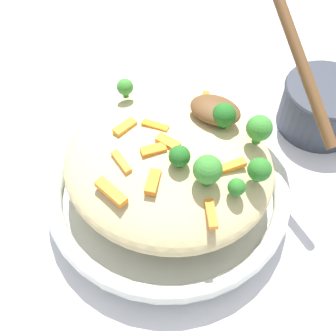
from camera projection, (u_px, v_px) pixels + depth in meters
name	position (u px, v px, depth m)	size (l,w,h in m)	color
ground_plane	(168.00, 199.00, 0.51)	(2.40, 2.40, 0.00)	silver
serving_bowl	(168.00, 188.00, 0.49)	(0.28, 0.28, 0.04)	silver
pasta_mound	(168.00, 163.00, 0.45)	(0.23, 0.21, 0.07)	#DBC689
carrot_piece_0	(154.00, 150.00, 0.42)	(0.03, 0.01, 0.01)	orange
carrot_piece_1	(155.00, 126.00, 0.44)	(0.03, 0.01, 0.01)	orange
carrot_piece_2	(121.00, 162.00, 0.41)	(0.03, 0.01, 0.01)	orange
carrot_piece_3	(211.00, 214.00, 0.38)	(0.03, 0.01, 0.01)	orange
carrot_piece_4	(227.00, 166.00, 0.41)	(0.04, 0.01, 0.01)	orange
carrot_piece_5	(174.00, 141.00, 0.42)	(0.03, 0.01, 0.01)	orange
carrot_piece_6	(153.00, 182.00, 0.40)	(0.03, 0.01, 0.01)	orange
carrot_piece_7	(123.00, 131.00, 0.44)	(0.03, 0.01, 0.01)	orange
carrot_piece_8	(204.00, 102.00, 0.47)	(0.03, 0.01, 0.01)	orange
carrot_piece_9	(111.00, 192.00, 0.39)	(0.04, 0.01, 0.01)	orange
broccoli_floret_0	(125.00, 87.00, 0.47)	(0.02, 0.02, 0.02)	#377928
broccoli_floret_1	(259.00, 170.00, 0.40)	(0.02, 0.02, 0.03)	#296820
broccoli_floret_2	(224.00, 115.00, 0.43)	(0.03, 0.03, 0.03)	#205B1C
broccoli_floret_3	(208.00, 170.00, 0.39)	(0.03, 0.03, 0.03)	#377928
broccoli_floret_4	(237.00, 187.00, 0.39)	(0.02, 0.02, 0.02)	#296820
broccoli_floret_5	(259.00, 128.00, 0.42)	(0.03, 0.03, 0.03)	#377928
broccoli_floret_6	(179.00, 156.00, 0.40)	(0.02, 0.02, 0.02)	#205B1C
serving_spoon	(249.00, 88.00, 0.43)	(0.16, 0.15, 0.11)	brown
companion_bowl	(323.00, 105.00, 0.55)	(0.11, 0.11, 0.07)	#333842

